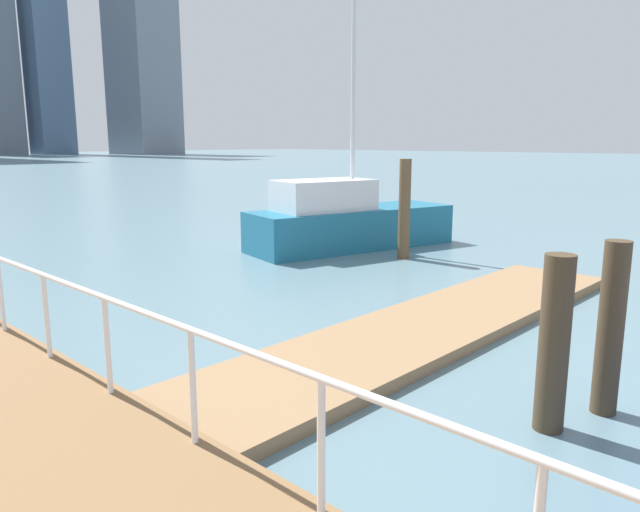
{
  "coord_description": "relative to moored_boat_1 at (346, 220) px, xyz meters",
  "views": [
    {
      "loc": [
        -5.92,
        3.48,
        3.05
      ],
      "look_at": [
        -0.72,
        8.41,
        1.65
      ],
      "focal_mm": 33.31,
      "sensor_mm": 36.0,
      "label": 1
    }
  ],
  "objects": [
    {
      "name": "boardwalk_railing",
      "position": [
        -9.99,
        -6.12,
        0.43
      ],
      "size": [
        0.06,
        23.3,
        1.08
      ],
      "color": "white",
      "rests_on": "boardwalk"
    },
    {
      "name": "moored_boat_1",
      "position": [
        0.0,
        0.0,
        0.0
      ],
      "size": [
        6.42,
        3.33,
        9.18
      ],
      "color": "#1E6B8C",
      "rests_on": "ground_plane"
    },
    {
      "name": "dock_piling_0",
      "position": [
        -6.79,
        -8.78,
        0.15
      ],
      "size": [
        0.32,
        0.32,
        1.91
      ],
      "primitive_type": "cylinder",
      "color": "#473826",
      "rests_on": "ground_plane"
    },
    {
      "name": "dock_piling_2",
      "position": [
        -0.1,
        -2.09,
        0.49
      ],
      "size": [
        0.31,
        0.31,
        2.59
      ],
      "primitive_type": "cylinder",
      "color": "brown",
      "rests_on": "ground_plane"
    },
    {
      "name": "floating_dock",
      "position": [
        -5.01,
        -6.03,
        -0.71
      ],
      "size": [
        10.65,
        2.0,
        0.18
      ],
      "primitive_type": "cube",
      "color": "#93704C",
      "rests_on": "ground_plane"
    },
    {
      "name": "ground_plane",
      "position": [
        -6.84,
        5.45,
        -0.8
      ],
      "size": [
        300.0,
        300.0,
        0.0
      ],
      "primitive_type": "plane",
      "color": "slate"
    },
    {
      "name": "dock_piling_1",
      "position": [
        -5.96,
        -9.07,
        0.19
      ],
      "size": [
        0.28,
        0.28,
        1.99
      ],
      "primitive_type": "cylinder",
      "color": "#473826",
      "rests_on": "ground_plane"
    },
    {
      "name": "skyline_tower_6",
      "position": [
        61.18,
        114.59,
        18.73
      ],
      "size": [
        12.44,
        14.34,
        39.07
      ],
      "primitive_type": "cube",
      "rotation": [
        0.0,
        0.0,
        0.08
      ],
      "color": "slate",
      "rests_on": "ground_plane"
    }
  ]
}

